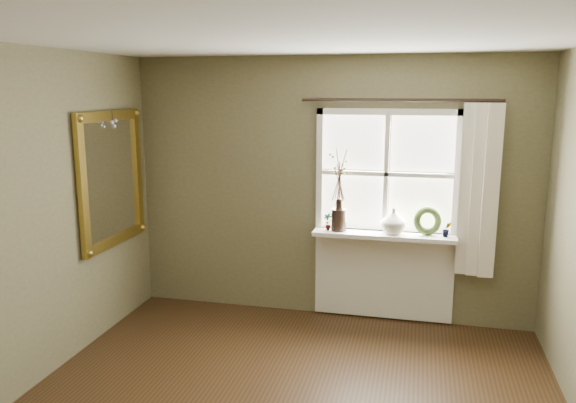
% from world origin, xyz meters
% --- Properties ---
extents(ceiling, '(4.50, 4.50, 0.00)m').
position_xyz_m(ceiling, '(0.00, 0.00, 2.60)').
color(ceiling, silver).
rests_on(ceiling, ground).
extents(wall_back, '(4.00, 0.10, 2.60)m').
position_xyz_m(wall_back, '(0.00, 2.30, 1.30)').
color(wall_back, '#6A6546').
rests_on(wall_back, ground).
extents(window_frame, '(1.36, 0.06, 1.24)m').
position_xyz_m(window_frame, '(0.55, 2.23, 1.48)').
color(window_frame, white).
rests_on(window_frame, wall_back).
extents(window_sill, '(1.36, 0.26, 0.04)m').
position_xyz_m(window_sill, '(0.55, 2.12, 0.90)').
color(window_sill, white).
rests_on(window_sill, wall_back).
extents(window_apron, '(1.36, 0.04, 0.88)m').
position_xyz_m(window_apron, '(0.55, 2.23, 0.46)').
color(window_apron, white).
rests_on(window_apron, ground).
extents(dark_jug, '(0.16, 0.16, 0.22)m').
position_xyz_m(dark_jug, '(0.11, 2.12, 1.03)').
color(dark_jug, black).
rests_on(dark_jug, window_sill).
extents(cream_vase, '(0.32, 0.32, 0.25)m').
position_xyz_m(cream_vase, '(0.64, 2.12, 1.04)').
color(cream_vase, beige).
rests_on(cream_vase, window_sill).
extents(wreath, '(0.30, 0.21, 0.28)m').
position_xyz_m(wreath, '(0.95, 2.16, 1.02)').
color(wreath, '#384C21').
rests_on(wreath, window_sill).
extents(potted_plant_left, '(0.10, 0.09, 0.17)m').
position_xyz_m(potted_plant_left, '(0.00, 2.12, 1.00)').
color(potted_plant_left, '#384C21').
rests_on(potted_plant_left, window_sill).
extents(potted_plant_right, '(0.09, 0.08, 0.15)m').
position_xyz_m(potted_plant_right, '(1.13, 2.12, 0.99)').
color(potted_plant_right, '#384C21').
rests_on(potted_plant_right, window_sill).
extents(curtain, '(0.36, 0.12, 1.59)m').
position_xyz_m(curtain, '(1.39, 2.13, 1.37)').
color(curtain, white).
rests_on(curtain, wall_back).
extents(curtain_rod, '(1.84, 0.03, 0.03)m').
position_xyz_m(curtain_rod, '(0.65, 2.17, 2.18)').
color(curtain_rod, black).
rests_on(curtain_rod, wall_back).
extents(gilt_mirror, '(0.10, 1.07, 1.27)m').
position_xyz_m(gilt_mirror, '(-1.96, 1.52, 1.45)').
color(gilt_mirror, white).
rests_on(gilt_mirror, wall_left).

